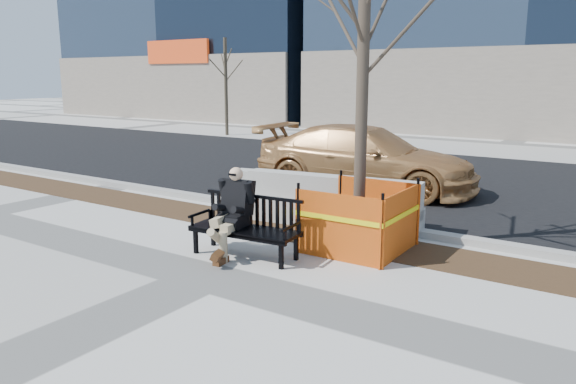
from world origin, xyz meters
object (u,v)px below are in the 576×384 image
at_px(tree_fence, 358,249).
at_px(jersey_barrier_left, 312,222).
at_px(bench, 245,256).
at_px(seated_man, 234,253).
at_px(sedan, 364,190).
at_px(jersey_barrier_right, 331,226).

height_order(tree_fence, jersey_barrier_left, tree_fence).
xyz_separation_m(bench, seated_man, (-0.24, 0.03, 0.00)).
xyz_separation_m(seated_man, jersey_barrier_left, (0.04, 2.31, 0.00)).
height_order(sedan, jersey_barrier_right, sedan).
xyz_separation_m(sedan, jersey_barrier_right, (0.95, -3.36, 0.00)).
xyz_separation_m(seated_man, tree_fence, (1.52, 1.30, 0.00)).
distance_m(seated_man, jersey_barrier_left, 2.31).
bearing_deg(tree_fence, jersey_barrier_left, 145.50).
bearing_deg(jersey_barrier_right, tree_fence, -50.74).
relative_size(seated_man, jersey_barrier_right, 0.41).
xyz_separation_m(tree_fence, jersey_barrier_right, (-1.06, 0.98, 0.00)).
xyz_separation_m(seated_man, jersey_barrier_right, (0.47, 2.28, 0.00)).
bearing_deg(jersey_barrier_left, seated_man, -101.09).
bearing_deg(sedan, jersey_barrier_right, -168.16).
height_order(seated_man, sedan, sedan).
bearing_deg(bench, seated_man, 168.53).
bearing_deg(jersey_barrier_left, sedan, 89.06).
height_order(seated_man, jersey_barrier_left, seated_man).
bearing_deg(seated_man, tree_fence, 35.33).
xyz_separation_m(sedan, jersey_barrier_left, (0.53, -3.33, 0.00)).
distance_m(tree_fence, jersey_barrier_left, 1.79).
distance_m(bench, sedan, 5.72).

